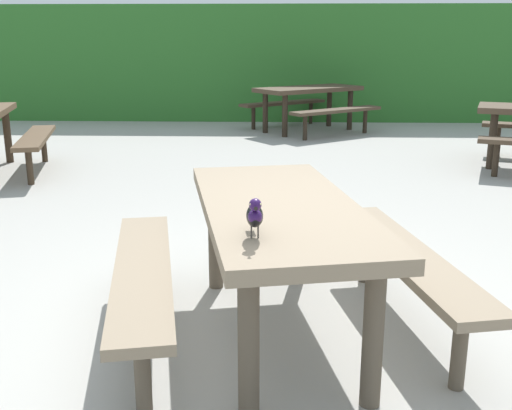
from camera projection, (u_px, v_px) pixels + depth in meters
The scene contains 5 objects.
ground_plane at pixel (269, 334), 3.30m from camera, with size 60.00×60.00×0.00m, color #A3A099.
hedge_wall at pixel (277, 63), 11.95m from camera, with size 28.00×1.55×2.12m, color #2D6B28.
picnic_table_foreground at pixel (279, 236), 3.15m from camera, with size 1.98×2.01×0.74m.
bird_grackle at pixel (255, 215), 2.51m from camera, with size 0.08×0.29×0.18m.
picnic_table_mid_left at pixel (309, 98), 10.22m from camera, with size 2.38×2.37×0.74m.
Camera 1 is at (0.04, -3.00, 1.55)m, focal length 42.91 mm.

